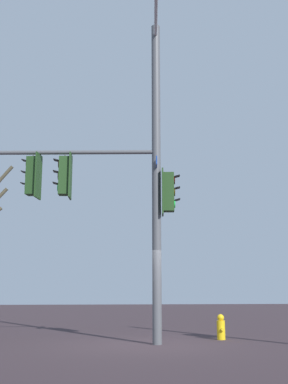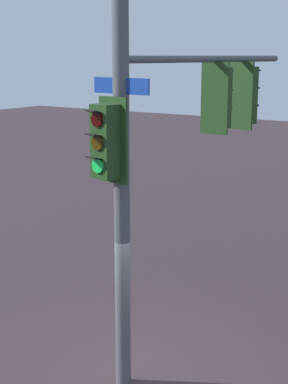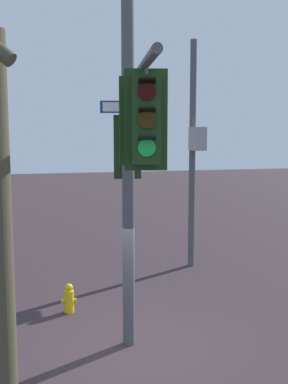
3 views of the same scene
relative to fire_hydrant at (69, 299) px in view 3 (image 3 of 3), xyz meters
name	(u,v)px [view 3 (image 3 of 3)]	position (x,y,z in m)	size (l,w,h in m)	color
ground_plane	(136,350)	(1.17, -2.37, -0.34)	(80.00, 80.00, 0.00)	#35282D
main_signal_pole_assembly	(138,109)	(1.09, -2.94, 4.51)	(3.56, 5.28, 9.28)	#4C4F54
secondary_pole_assembly	(194,151)	(4.27, 3.05, 3.47)	(0.46, 0.73, 7.27)	#4C4F54
fire_hydrant	(69,299)	(0.00, 0.00, 0.00)	(0.38, 0.24, 0.73)	yellow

